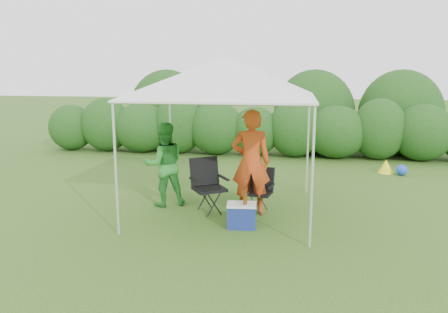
% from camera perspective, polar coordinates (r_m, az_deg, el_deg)
% --- Properties ---
extents(ground, '(70.00, 70.00, 0.00)m').
position_cam_1_polar(ground, '(7.79, -0.29, -8.17)').
color(ground, '#3D631F').
extents(hedge, '(13.63, 1.53, 1.80)m').
position_cam_1_polar(hedge, '(13.42, 4.09, 3.59)').
color(hedge, '#214E18').
rests_on(hedge, ground).
extents(canopy, '(3.10, 3.10, 2.83)m').
position_cam_1_polar(canopy, '(7.84, 0.33, 10.31)').
color(canopy, silver).
rests_on(canopy, ground).
extents(chair_right, '(0.58, 0.54, 0.82)m').
position_cam_1_polar(chair_right, '(8.13, 4.75, -3.97)').
color(chair_right, black).
rests_on(chair_right, ground).
extents(chair_left, '(0.78, 0.77, 0.99)m').
position_cam_1_polar(chair_left, '(8.10, -2.20, -3.26)').
color(chair_left, black).
rests_on(chair_left, ground).
extents(man, '(0.74, 0.53, 1.91)m').
position_cam_1_polar(man, '(7.87, 3.54, -0.75)').
color(man, '#C33F16').
rests_on(man, ground).
extents(woman, '(0.98, 0.91, 1.62)m').
position_cam_1_polar(woman, '(8.45, -7.80, -1.02)').
color(woman, '#2D8A31').
rests_on(woman, ground).
extents(cooler, '(0.52, 0.40, 0.41)m').
position_cam_1_polar(cooler, '(7.34, 2.32, -7.69)').
color(cooler, navy).
rests_on(cooler, ground).
extents(bottle, '(0.07, 0.07, 0.26)m').
position_cam_1_polar(bottle, '(7.20, 2.77, -5.29)').
color(bottle, '#592D0C').
rests_on(bottle, cooler).
extents(lawn_toy, '(0.68, 0.56, 0.34)m').
position_cam_1_polar(lawn_toy, '(11.89, 20.85, -1.33)').
color(lawn_toy, yellow).
rests_on(lawn_toy, ground).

